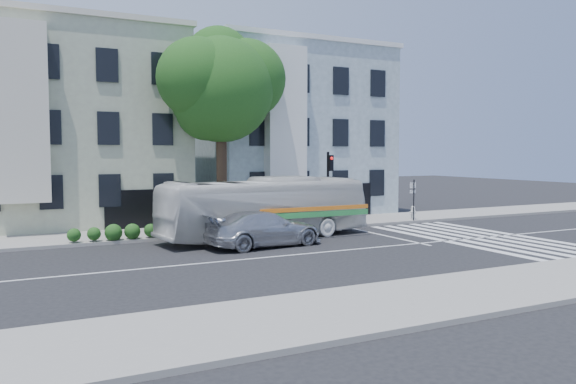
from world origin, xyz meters
TOP-DOWN VIEW (x-y plane):
  - ground at (0.00, 0.00)m, footprint 120.00×120.00m
  - sidewalk_far at (0.00, 8.00)m, footprint 80.00×4.00m
  - sidewalk_near at (0.00, -8.00)m, footprint 80.00×4.00m
  - building_left at (-7.00, 15.00)m, footprint 12.00×10.00m
  - building_right at (7.00, 15.00)m, footprint 12.00×10.00m
  - street_tree at (0.06, 8.74)m, footprint 7.30×5.90m
  - bus at (0.81, 4.49)m, footprint 3.79×10.90m
  - sedan at (-0.24, 2.48)m, footprint 2.80×5.64m
  - hedge at (-3.51, 6.30)m, footprint 8.54×1.53m
  - traffic_signal at (5.18, 5.94)m, footprint 0.43×0.53m
  - fire_hydrant at (11.59, 6.74)m, footprint 0.45×0.26m
  - far_sign_pole at (11.10, 6.14)m, footprint 0.44×0.17m

SIDE VIEW (x-z plane):
  - ground at x=0.00m, z-range 0.00..0.00m
  - sidewalk_far at x=0.00m, z-range 0.00..0.15m
  - sidewalk_near at x=0.00m, z-range 0.00..0.15m
  - hedge at x=-3.51m, z-range 0.15..0.85m
  - fire_hydrant at x=11.59m, z-range 0.16..0.95m
  - sedan at x=-0.24m, z-range 0.00..1.58m
  - bus at x=0.81m, z-range 0.00..2.97m
  - far_sign_pole at x=11.10m, z-range 0.48..2.90m
  - traffic_signal at x=5.18m, z-range 0.61..4.81m
  - building_left at x=-7.00m, z-range 0.00..11.00m
  - building_right at x=7.00m, z-range 0.00..11.00m
  - street_tree at x=0.06m, z-range 2.28..13.38m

